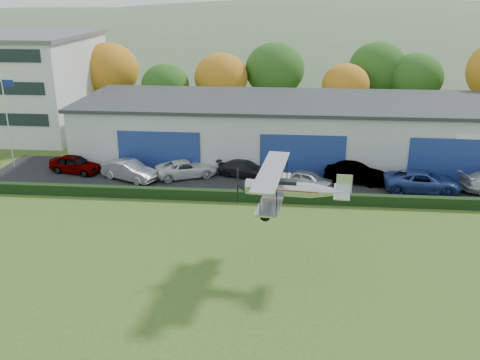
# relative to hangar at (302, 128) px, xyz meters

# --- Properties ---
(ground) EXTENTS (300.00, 300.00, 0.00)m
(ground) POSITION_rel_hangar_xyz_m (-5.00, -27.98, -2.66)
(ground) COLOR #39591C
(ground) RESTS_ON ground
(apron) EXTENTS (48.00, 9.00, 0.05)m
(apron) POSITION_rel_hangar_xyz_m (-2.00, -6.98, -2.63)
(apron) COLOR black
(apron) RESTS_ON ground
(hedge) EXTENTS (46.00, 0.60, 0.80)m
(hedge) POSITION_rel_hangar_xyz_m (-2.00, -11.78, -2.26)
(hedge) COLOR black
(hedge) RESTS_ON ground
(hangar) EXTENTS (40.60, 12.60, 5.30)m
(hangar) POSITION_rel_hangar_xyz_m (0.00, 0.00, 0.00)
(hangar) COLOR #B2B7BC
(hangar) RESTS_ON ground
(flagpole) EXTENTS (1.05, 0.10, 8.00)m
(flagpole) POSITION_rel_hangar_xyz_m (-24.88, -5.98, 2.13)
(flagpole) COLOR silver
(flagpole) RESTS_ON ground
(tree_belt) EXTENTS (75.70, 13.22, 10.12)m
(tree_belt) POSITION_rel_hangar_xyz_m (-4.15, 12.64, 2.95)
(tree_belt) COLOR #3D2614
(tree_belt) RESTS_ON ground
(distant_hills) EXTENTS (430.00, 196.00, 56.00)m
(distant_hills) POSITION_rel_hangar_xyz_m (-9.38, 112.02, -15.70)
(distant_hills) COLOR #4C6642
(distant_hills) RESTS_ON ground
(car_0) EXTENTS (4.73, 2.82, 1.51)m
(car_0) POSITION_rel_hangar_xyz_m (-19.11, -6.79, -1.85)
(car_0) COLOR gray
(car_0) RESTS_ON apron
(car_1) EXTENTS (5.10, 3.55, 1.59)m
(car_1) POSITION_rel_hangar_xyz_m (-14.00, -8.14, -1.81)
(car_1) COLOR silver
(car_1) RESTS_ON apron
(car_2) EXTENTS (5.53, 4.15, 1.40)m
(car_2) POSITION_rel_hangar_xyz_m (-9.53, -6.95, -1.91)
(car_2) COLOR silver
(car_2) RESTS_ON apron
(car_3) EXTENTS (5.00, 3.23, 1.35)m
(car_3) POSITION_rel_hangar_xyz_m (-4.69, -6.45, -1.93)
(car_3) COLOR black
(car_3) RESTS_ON apron
(car_4) EXTENTS (4.34, 2.85, 1.37)m
(car_4) POSITION_rel_hangar_xyz_m (0.40, -8.67, -1.92)
(car_4) COLOR silver
(car_4) RESTS_ON apron
(car_5) EXTENTS (5.06, 2.84, 1.58)m
(car_5) POSITION_rel_hangar_xyz_m (4.23, -7.13, -1.82)
(car_5) COLOR gray
(car_5) RESTS_ON apron
(car_6) EXTENTS (5.86, 2.83, 1.61)m
(car_6) POSITION_rel_hangar_xyz_m (9.16, -8.64, -1.80)
(car_6) COLOR navy
(car_6) RESTS_ON apron
(biplane) EXTENTS (6.18, 7.10, 2.65)m
(biplane) POSITION_rel_hangar_xyz_m (-1.16, -21.06, 1.99)
(biplane) COLOR silver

